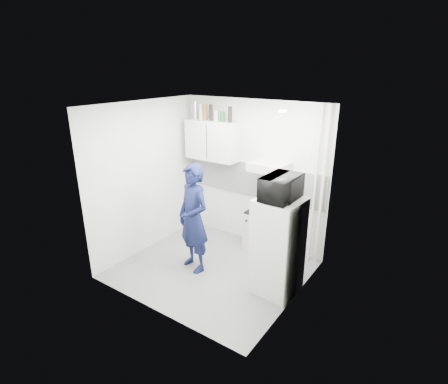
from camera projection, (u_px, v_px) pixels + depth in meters
The scene contains 24 objects.
floor at pixel (212, 269), 5.68m from camera, with size 2.80×2.80×0.00m, color slate.
ceiling at pixel (210, 105), 4.79m from camera, with size 2.80×2.80×0.00m, color white.
wall_back at pixel (253, 174), 6.20m from camera, with size 2.80×2.80×0.00m, color beige.
wall_left at pixel (145, 178), 5.98m from camera, with size 2.60×2.60×0.00m, color beige.
wall_right at pixel (298, 215), 4.49m from camera, with size 2.60×2.60×0.00m, color beige.
person at pixel (193, 218), 5.43m from camera, with size 0.64×0.42×1.75m, color #0F1539.
stove at pixel (260, 231), 6.15m from camera, with size 0.45×0.45×0.73m, color beige.
fridge at pixel (278, 247), 4.91m from camera, with size 0.59×0.59×1.43m, color beige.
stove_top at pixel (261, 212), 6.03m from camera, with size 0.44×0.44×0.03m, color black.
saucepan at pixel (267, 209), 5.97m from camera, with size 0.17×0.17×0.09m, color silver.
microwave at pixel (281, 188), 4.61m from camera, with size 0.40×0.59×0.33m, color black.
bottle_a at pixel (195, 110), 6.31m from camera, with size 0.07×0.07×0.31m, color silver.
bottle_b at pixel (201, 111), 6.24m from camera, with size 0.07×0.07×0.28m, color #B2B7BC.
bottle_c at pixel (205, 112), 6.20m from camera, with size 0.07×0.07×0.27m, color brown.
bottle_d at pixel (211, 112), 6.13m from camera, with size 0.06×0.06×0.28m, color black.
canister_a at pixel (216, 116), 6.08m from camera, with size 0.07×0.07×0.18m, color #B2B7BC.
canister_b at pixel (222, 117), 6.02m from camera, with size 0.09×0.09×0.17m, color #144C1E.
bottle_e at pixel (230, 114), 5.91m from camera, with size 0.07×0.07×0.27m, color black.
upper_cabinet at pixel (213, 140), 6.28m from camera, with size 1.00×0.35×0.70m, color beige.
range_hood at pixel (269, 166), 5.68m from camera, with size 0.60×0.50×0.14m, color beige.
backsplash at pixel (252, 180), 6.22m from camera, with size 2.74×0.03×0.60m, color white.
pipe_a at pixel (322, 189), 5.45m from camera, with size 0.05×0.05×2.60m, color beige.
pipe_b at pixel (315, 188), 5.51m from camera, with size 0.04×0.04×2.60m, color beige.
ceiling_spot_fixture at pixel (282, 111), 4.42m from camera, with size 0.10×0.10×0.02m, color white.
Camera 1 is at (2.94, -3.94, 3.11)m, focal length 28.00 mm.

